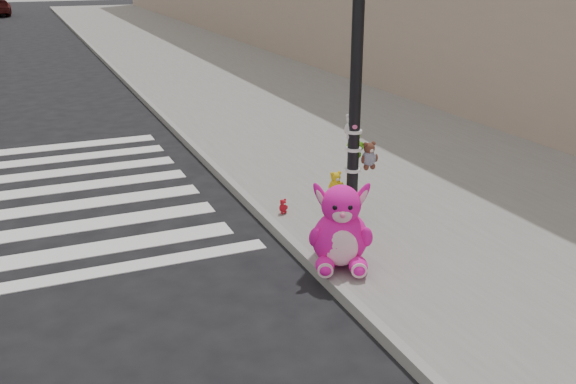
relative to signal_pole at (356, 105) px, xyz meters
name	(u,v)px	position (x,y,z in m)	size (l,w,h in m)	color
ground	(211,330)	(-2.62, -1.82, -1.80)	(120.00, 120.00, 0.00)	black
sidewalk_near	(285,101)	(2.38, 8.18, -1.73)	(7.00, 80.00, 0.14)	slate
curb_edge	(157,112)	(-1.07, 8.18, -1.73)	(0.12, 80.00, 0.15)	gray
signal_pole	(356,105)	(0.00, 0.00, 0.00)	(0.68, 0.50, 4.00)	black
pink_bunny	(340,232)	(-0.83, -1.25, -1.22)	(0.90, 0.97, 1.08)	#F614A5
red_teddy	(283,206)	(-0.82, 0.58, -1.55)	(0.15, 0.11, 0.22)	red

